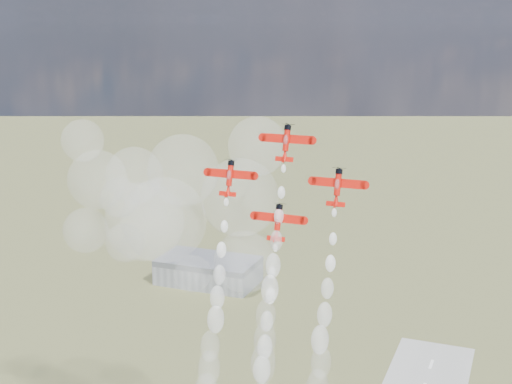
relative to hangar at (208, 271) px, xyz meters
The scene contains 9 objects.
hangar is the anchor object (origin of this frame).
plane_lead 222.55m from the hangar, 59.76° to the right, with size 11.30×4.60×7.86m.
plane_left 215.71m from the hangar, 63.23° to the right, with size 11.30×4.60×7.86m.
plane_right 226.74m from the hangar, 57.19° to the right, with size 11.30×4.60×7.86m.
plane_slot 219.69m from the hangar, 60.47° to the right, with size 11.30×4.60×7.86m.
smoke_trail_lead 217.80m from the hangar, 61.36° to the right, with size 5.23×15.41×42.75m.
smoke_trail_left 212.71m from the hangar, 64.66° to the right, with size 5.14×15.77×42.73m.
smoke_trail_right 223.51m from the hangar, 58.78° to the right, with size 5.14×14.56×42.93m.
drifted_smoke_cloud 187.58m from the hangar, 67.73° to the right, with size 66.57×34.76×49.63m.
Camera 1 is at (28.57, -134.29, 132.35)m, focal length 50.00 mm.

